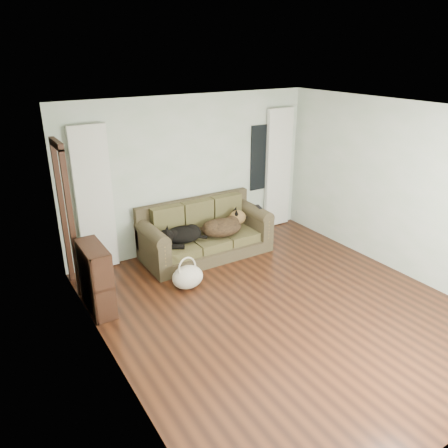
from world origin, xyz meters
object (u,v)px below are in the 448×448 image
sofa (206,230)px  bookshelf (96,276)px  tote_bag (188,278)px  dog_black_lab (181,235)px  dog_shepherd (223,227)px

sofa → bookshelf: 2.17m
sofa → bookshelf: size_ratio=2.29×
tote_bag → bookshelf: bookshelf is taller
dog_black_lab → tote_bag: 0.91m
dog_black_lab → dog_shepherd: 0.75m
dog_black_lab → bookshelf: 1.72m
dog_shepherd → bookshelf: size_ratio=0.78×
sofa → bookshelf: bookshelf is taller
dog_shepherd → bookshelf: 2.40m
dog_black_lab → dog_shepherd: size_ratio=0.86×
sofa → tote_bag: 1.16m
dog_shepherd → dog_black_lab: bearing=1.9°
dog_black_lab → bookshelf: bookshelf is taller
dog_shepherd → tote_bag: size_ratio=1.54×
sofa → dog_shepherd: (0.28, -0.11, 0.04)m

